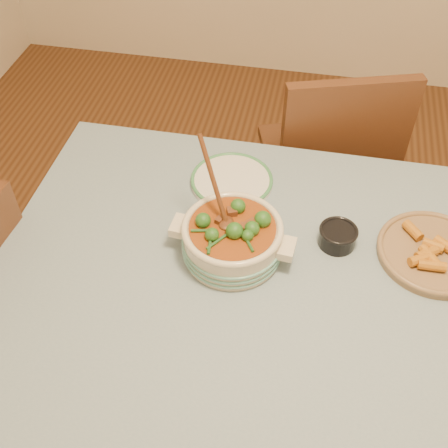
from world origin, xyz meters
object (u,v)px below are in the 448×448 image
dining_table (315,310)px  condiment_bowl (338,236)px  white_plate (232,180)px  chair_far (330,160)px  stew_casserole (232,237)px  fried_plate (434,251)px

dining_table → condiment_bowl: (0.03, 0.16, 0.12)m
white_plate → condiment_bowl: 0.36m
dining_table → condiment_bowl: size_ratio=13.74×
chair_far → stew_casserole: bearing=53.2°
white_plate → fried_plate: (0.56, -0.18, 0.01)m
white_plate → fried_plate: fried_plate is taller
dining_table → white_plate: (-0.29, 0.34, 0.10)m
stew_casserole → condiment_bowl: bearing=18.5°
fried_plate → chair_far: bearing=113.9°
condiment_bowl → fried_plate: (0.25, 0.00, -0.01)m
white_plate → fried_plate: bearing=-17.4°
dining_table → stew_casserole: stew_casserole is taller
fried_plate → dining_table: bearing=-149.8°
stew_casserole → fried_plate: bearing=10.1°
white_plate → fried_plate: 0.59m
dining_table → white_plate: bearing=130.2°
dining_table → stew_casserole: (-0.24, 0.07, 0.16)m
dining_table → stew_casserole: 0.29m
chair_far → condiment_bowl: bearing=74.3°
condiment_bowl → fried_plate: condiment_bowl is taller
white_plate → condiment_bowl: size_ratio=2.20×
fried_plate → chair_far: chair_far is taller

